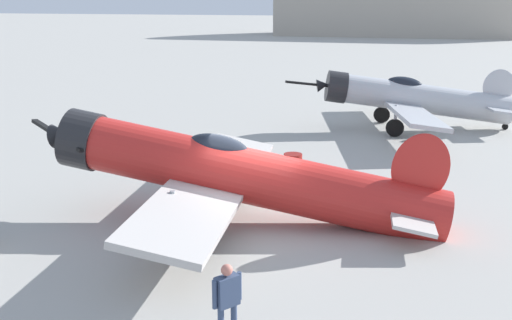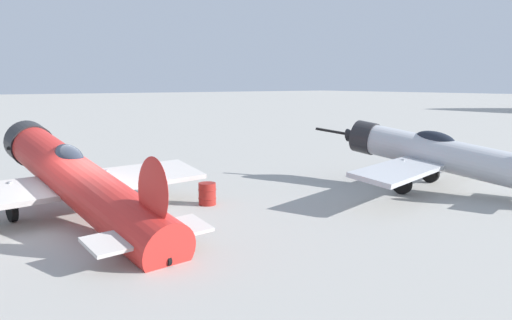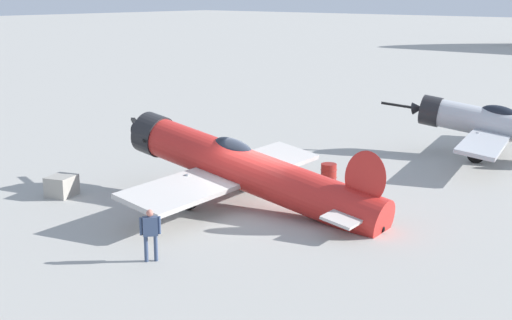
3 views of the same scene
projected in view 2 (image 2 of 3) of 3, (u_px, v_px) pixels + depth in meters
ground_plane at (85, 224)px, 16.20m from camera, size 400.00×400.00×0.00m
airplane_foreground at (77, 181)px, 16.38m from camera, size 12.46×10.27×3.45m
airplane_mid_apron at (443, 156)px, 20.85m from camera, size 10.56×11.44×2.98m
fuel_drum at (207, 194)px, 18.70m from camera, size 0.69×0.69×0.83m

